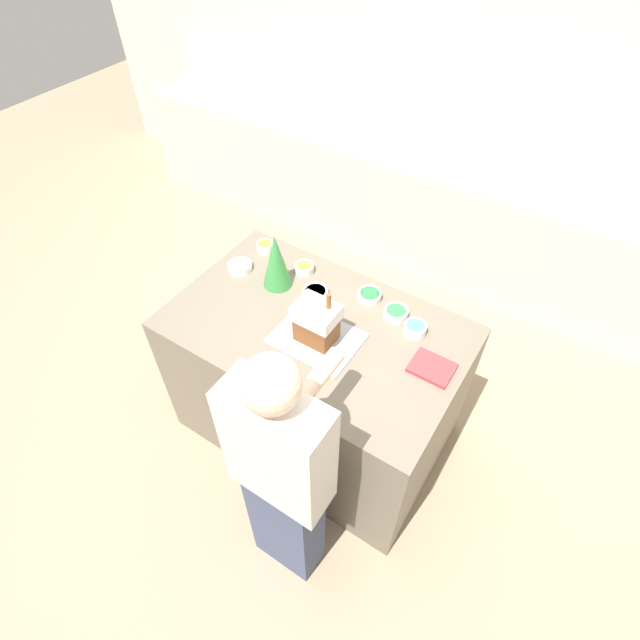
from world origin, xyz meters
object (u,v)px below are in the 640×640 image
candy_bowl_center_rear (315,293)px  person (282,479)px  candy_bowl_near_tray_left (265,246)px  candy_bowl_far_left (370,295)px  cookbook (432,368)px  candy_bowl_far_right (396,313)px  decorative_tree (276,261)px  baking_tray (317,338)px  candy_bowl_beside_tree (415,328)px  candy_bowl_near_tray_right (240,266)px  gingerbread_house (317,322)px  candy_bowl_front_corner (304,268)px

candy_bowl_center_rear → person: (0.44, -0.92, -0.13)m
candy_bowl_center_rear → candy_bowl_near_tray_left: candy_bowl_near_tray_left is taller
candy_bowl_far_left → cookbook: size_ratio=0.64×
candy_bowl_far_right → candy_bowl_far_left: 0.19m
candy_bowl_near_tray_left → person: (0.91, -1.08, -0.14)m
candy_bowl_far_right → decorative_tree: bearing=-168.6°
baking_tray → decorative_tree: (-0.41, 0.22, 0.16)m
candy_bowl_near_tray_left → candy_bowl_center_rear: bearing=-19.1°
baking_tray → candy_bowl_beside_tree: candy_bowl_beside_tree is taller
candy_bowl_far_left → person: size_ratio=0.08×
candy_bowl_near_tray_left → cookbook: bearing=-13.1°
candy_bowl_far_left → candy_bowl_near_tray_right: candy_bowl_far_left is taller
gingerbread_house → candy_bowl_near_tray_right: size_ratio=2.24×
decorative_tree → candy_bowl_far_left: 0.54m
candy_bowl_far_left → candy_bowl_near_tray_left: candy_bowl_near_tray_left is taller
cookbook → decorative_tree: bearing=175.0°
person → candy_bowl_far_right: bearing=89.8°
candy_bowl_far_left → person: bearing=-80.5°
decorative_tree → candy_bowl_near_tray_left: 0.34m
baking_tray → decorative_tree: size_ratio=1.29×
candy_bowl_near_tray_right → candy_bowl_near_tray_left: size_ratio=1.36×
baking_tray → candy_bowl_front_corner: candy_bowl_front_corner is taller
gingerbread_house → candy_bowl_center_rear: 0.33m
candy_bowl_far_left → candy_bowl_front_corner: candy_bowl_front_corner is taller
gingerbread_house → candy_bowl_far_right: 0.46m
candy_bowl_far_right → candy_bowl_near_tray_left: (-0.91, 0.06, 0.01)m
baking_tray → candy_bowl_near_tray_right: bearing=162.7°
candy_bowl_front_corner → person: bearing=-60.3°
candy_bowl_near_tray_left → candy_bowl_front_corner: candy_bowl_near_tray_left is taller
gingerbread_house → decorative_tree: bearing=151.1°
candy_bowl_center_rear → person: size_ratio=0.08×
decorative_tree → candy_bowl_center_rear: 0.27m
candy_bowl_near_tray_right → candy_bowl_beside_tree: bearing=5.5°
candy_bowl_near_tray_right → candy_bowl_near_tray_left: candy_bowl_near_tray_left is taller
decorative_tree → candy_bowl_front_corner: (0.06, 0.17, -0.14)m
candy_bowl_far_right → candy_bowl_near_tray_left: 0.91m
candy_bowl_near_tray_right → cookbook: size_ratio=0.68×
candy_bowl_far_right → cookbook: 0.38m
candy_bowl_near_tray_left → cookbook: (1.21, -0.28, -0.02)m
candy_bowl_beside_tree → candy_bowl_center_rear: size_ratio=0.84×
gingerbread_house → candy_bowl_near_tray_right: 0.70m
decorative_tree → candy_bowl_near_tray_left: (-0.24, 0.20, -0.14)m
person → gingerbread_house: bearing=111.4°
candy_bowl_center_rear → candy_bowl_front_corner: (-0.16, 0.13, 0.00)m
candy_bowl_far_right → person: 1.03m
baking_tray → candy_bowl_center_rear: bearing=124.4°
candy_bowl_near_tray_left → person: bearing=-50.1°
candy_bowl_front_corner → cookbook: size_ratio=0.54×
candy_bowl_near_tray_right → person: 1.27m
candy_bowl_near_tray_right → candy_bowl_front_corner: (0.32, 0.19, 0.00)m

